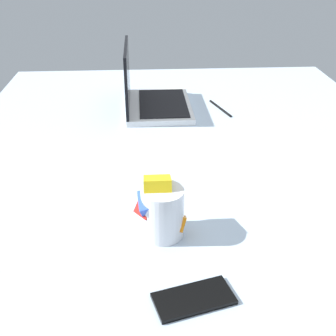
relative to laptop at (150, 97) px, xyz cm
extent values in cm
cube|color=silver|center=(-38.91, -10.18, -13.41)|extent=(180.00, 140.00, 18.00)
cube|color=silver|center=(0.02, -3.04, -3.41)|extent=(33.16, 23.24, 2.00)
cube|color=black|center=(0.03, -4.54, -2.21)|extent=(29.12, 17.21, 0.40)
cube|color=black|center=(-0.06, 7.96, 8.09)|extent=(33.01, 1.24, 21.00)
cylinder|color=silver|center=(-74.15, -0.82, 1.09)|extent=(9.00, 9.00, 11.00)
cube|color=orange|center=(-74.45, -2.96, -0.90)|extent=(5.60, 5.93, 5.72)
cube|color=red|center=(-73.75, 1.57, 1.71)|extent=(7.22, 7.38, 5.85)
cube|color=blue|center=(-74.87, 1.45, 4.32)|extent=(5.65, 5.81, 5.66)
cube|color=yellow|center=(-72.12, 0.11, 6.94)|extent=(6.31, 5.71, 4.17)
cube|color=black|center=(-93.53, -5.33, -4.01)|extent=(10.29, 15.31, 0.80)
cube|color=black|center=(-1.66, -25.42, -4.11)|extent=(16.43, 5.56, 0.60)
camera|label=1|loc=(-148.44, 2.49, 52.73)|focal=46.13mm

